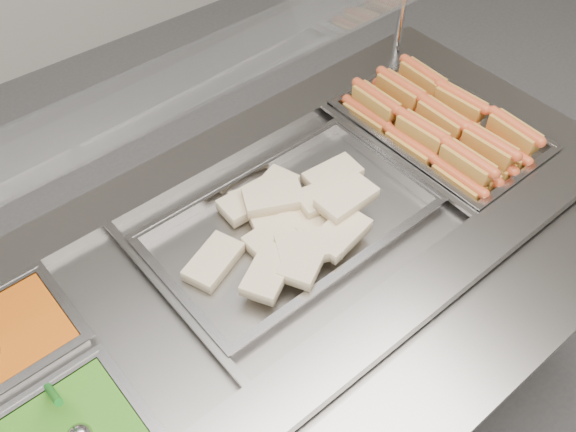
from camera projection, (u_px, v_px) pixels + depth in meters
steam_counter at (275, 328)px, 1.79m from camera, size 1.78×0.85×0.84m
tray_rail at (424, 387)px, 1.27m from camera, size 1.69×0.41×0.05m
sneeze_guard at (208, 69)px, 1.33m from camera, size 1.55×0.34×0.41m
pan_hotdogs at (438, 137)px, 1.76m from camera, size 0.34×0.53×0.09m
pan_wraps at (291, 227)px, 1.52m from camera, size 0.65×0.40×0.07m
pan_beans at (5, 348)px, 1.32m from camera, size 0.29×0.24×0.09m
hotdogs_in_buns at (437, 126)px, 1.71m from camera, size 0.28×0.49×0.11m
tortilla_wraps at (292, 220)px, 1.49m from camera, size 0.54×0.36×0.09m
serving_spoon at (75, 429)px, 1.16m from camera, size 0.05×0.16×0.14m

